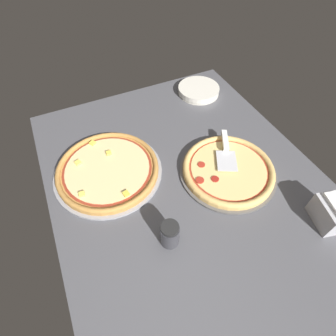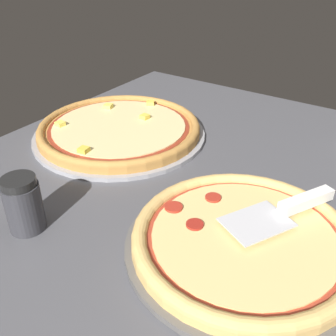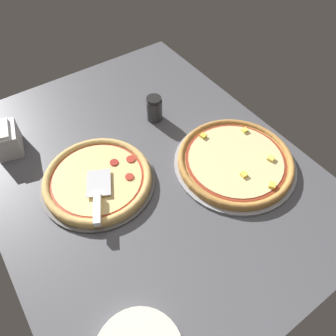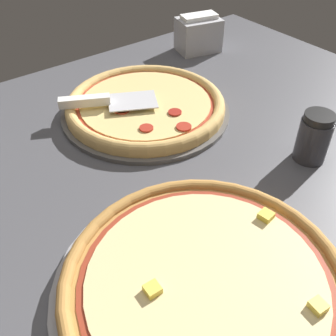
{
  "view_description": "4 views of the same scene",
  "coord_description": "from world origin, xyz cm",
  "px_view_note": "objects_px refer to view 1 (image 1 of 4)",
  "views": [
    {
      "loc": [
        -51.57,
        32.63,
        83.01
      ],
      "look_at": [
        7.18,
        5.19,
        3.0
      ],
      "focal_mm": 28.0,
      "sensor_mm": 36.0,
      "label": 1
    },
    {
      "loc": [
        -49.6,
        -33.57,
        44.5
      ],
      "look_at": [
        7.18,
        5.19,
        3.0
      ],
      "focal_mm": 42.0,
      "sensor_mm": 36.0,
      "label": 2
    },
    {
      "loc": [
        64.81,
        -34.7,
        89.27
      ],
      "look_at": [
        7.18,
        5.19,
        3.0
      ],
      "focal_mm": 35.0,
      "sensor_mm": 36.0,
      "label": 3
    },
    {
      "loc": [
        40.24,
        48.4,
        49.09
      ],
      "look_at": [
        7.18,
        5.19,
        3.0
      ],
      "focal_mm": 42.0,
      "sensor_mm": 36.0,
      "label": 4
    }
  ],
  "objects_px": {
    "pizza_front": "(228,169)",
    "napkin_holder": "(331,213)",
    "serving_spatula": "(226,146)",
    "parmesan_shaker": "(170,234)",
    "plate_stack": "(199,90)",
    "pizza_back": "(108,169)"
  },
  "relations": [
    {
      "from": "serving_spatula",
      "to": "parmesan_shaker",
      "type": "height_order",
      "value": "parmesan_shaker"
    },
    {
      "from": "pizza_front",
      "to": "pizza_back",
      "type": "height_order",
      "value": "pizza_back"
    },
    {
      "from": "serving_spatula",
      "to": "napkin_holder",
      "type": "height_order",
      "value": "napkin_holder"
    },
    {
      "from": "pizza_front",
      "to": "napkin_holder",
      "type": "relative_size",
      "value": 2.65
    },
    {
      "from": "pizza_front",
      "to": "pizza_back",
      "type": "xyz_separation_m",
      "value": [
        0.2,
        0.43,
        0.0
      ]
    },
    {
      "from": "pizza_back",
      "to": "plate_stack",
      "type": "distance_m",
      "value": 0.67
    },
    {
      "from": "pizza_back",
      "to": "napkin_holder",
      "type": "height_order",
      "value": "napkin_holder"
    },
    {
      "from": "plate_stack",
      "to": "serving_spatula",
      "type": "bearing_deg",
      "value": 165.01
    },
    {
      "from": "plate_stack",
      "to": "pizza_front",
      "type": "bearing_deg",
      "value": 163.13
    },
    {
      "from": "pizza_front",
      "to": "pizza_back",
      "type": "distance_m",
      "value": 0.48
    },
    {
      "from": "pizza_back",
      "to": "napkin_holder",
      "type": "distance_m",
      "value": 0.82
    },
    {
      "from": "serving_spatula",
      "to": "parmesan_shaker",
      "type": "xyz_separation_m",
      "value": [
        -0.26,
        0.38,
        0.0
      ]
    },
    {
      "from": "pizza_front",
      "to": "pizza_back",
      "type": "bearing_deg",
      "value": 64.99
    },
    {
      "from": "parmesan_shaker",
      "to": "napkin_holder",
      "type": "distance_m",
      "value": 0.55
    },
    {
      "from": "pizza_back",
      "to": "napkin_holder",
      "type": "bearing_deg",
      "value": -130.04
    },
    {
      "from": "pizza_front",
      "to": "parmesan_shaker",
      "type": "distance_m",
      "value": 0.37
    },
    {
      "from": "pizza_back",
      "to": "serving_spatula",
      "type": "distance_m",
      "value": 0.49
    },
    {
      "from": "pizza_front",
      "to": "napkin_holder",
      "type": "bearing_deg",
      "value": -149.3
    },
    {
      "from": "serving_spatula",
      "to": "parmesan_shaker",
      "type": "relative_size",
      "value": 2.13
    },
    {
      "from": "serving_spatula",
      "to": "plate_stack",
      "type": "relative_size",
      "value": 1.01
    },
    {
      "from": "pizza_front",
      "to": "napkin_holder",
      "type": "distance_m",
      "value": 0.38
    },
    {
      "from": "pizza_back",
      "to": "pizza_front",
      "type": "bearing_deg",
      "value": -115.01
    }
  ]
}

